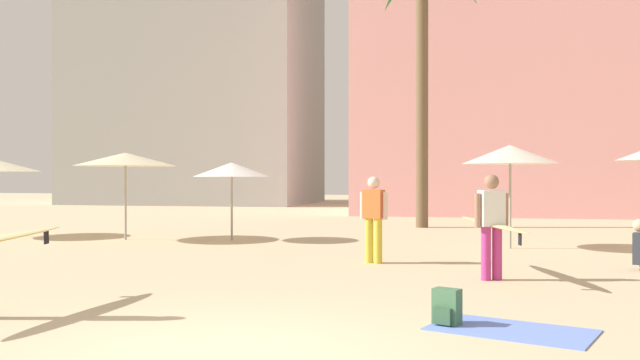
% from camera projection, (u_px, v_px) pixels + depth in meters
% --- Properties ---
extents(ground, '(120.00, 120.00, 0.00)m').
position_uv_depth(ground, '(221.00, 357.00, 6.28)').
color(ground, '#C6B28C').
extents(hotel_pink, '(21.02, 9.53, 15.64)m').
position_uv_depth(hotel_pink, '(584.00, 49.00, 31.82)').
color(hotel_pink, pink).
rests_on(hotel_pink, ground).
extents(hotel_tower_gray, '(15.16, 10.45, 22.68)m').
position_uv_depth(hotel_tower_gray, '(199.00, 35.00, 45.18)').
color(hotel_tower_gray, gray).
rests_on(hotel_tower_gray, ground).
extents(cafe_umbrella_0, '(2.28, 2.28, 2.47)m').
position_uv_depth(cafe_umbrella_0, '(510.00, 155.00, 15.96)').
color(cafe_umbrella_0, gray).
rests_on(cafe_umbrella_0, ground).
extents(cafe_umbrella_2, '(2.75, 2.75, 2.37)m').
position_uv_depth(cafe_umbrella_2, '(125.00, 159.00, 18.20)').
color(cafe_umbrella_2, gray).
rests_on(cafe_umbrella_2, ground).
extents(cafe_umbrella_4, '(2.07, 2.07, 2.10)m').
position_uv_depth(cafe_umbrella_4, '(232.00, 170.00, 18.03)').
color(cafe_umbrella_4, gray).
rests_on(cafe_umbrella_4, ground).
extents(beach_towel, '(1.96, 1.53, 0.01)m').
position_uv_depth(beach_towel, '(511.00, 330.00, 7.36)').
color(beach_towel, '#6684E0').
rests_on(beach_towel, ground).
extents(backpack, '(0.35, 0.32, 0.42)m').
position_uv_depth(backpack, '(446.00, 308.00, 7.61)').
color(backpack, '#3F6B48').
rests_on(backpack, ground).
extents(person_mid_left, '(1.25, 3.09, 1.74)m').
position_uv_depth(person_mid_left, '(491.00, 223.00, 11.11)').
color(person_mid_left, '#B7337F').
rests_on(person_mid_left, ground).
extents(person_near_left, '(0.60, 0.35, 1.71)m').
position_uv_depth(person_near_left, '(374.00, 216.00, 13.21)').
color(person_near_left, gold).
rests_on(person_near_left, ground).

